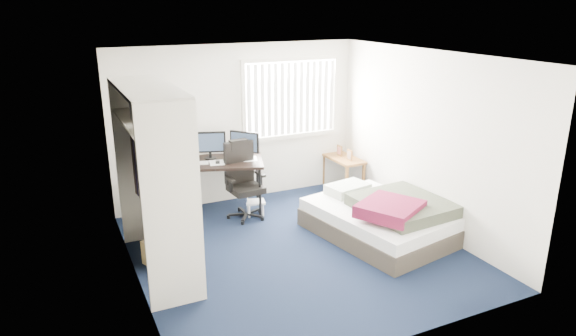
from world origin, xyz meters
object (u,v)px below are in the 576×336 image
(desk, at_px, (207,160))
(office_chair, at_px, (244,188))
(nightstand, at_px, (343,161))
(bed, at_px, (383,217))

(desk, distance_m, office_chair, 0.70)
(desk, relative_size, office_chair, 1.57)
(nightstand, bearing_deg, bed, -104.51)
(desk, bearing_deg, bed, -44.17)
(office_chair, distance_m, nightstand, 2.00)
(office_chair, relative_size, bed, 0.54)
(bed, bearing_deg, nightstand, 75.49)
(office_chair, height_order, bed, office_chair)
(office_chair, relative_size, nightstand, 1.38)
(office_chair, xyz_separation_m, nightstand, (1.96, 0.37, 0.06))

